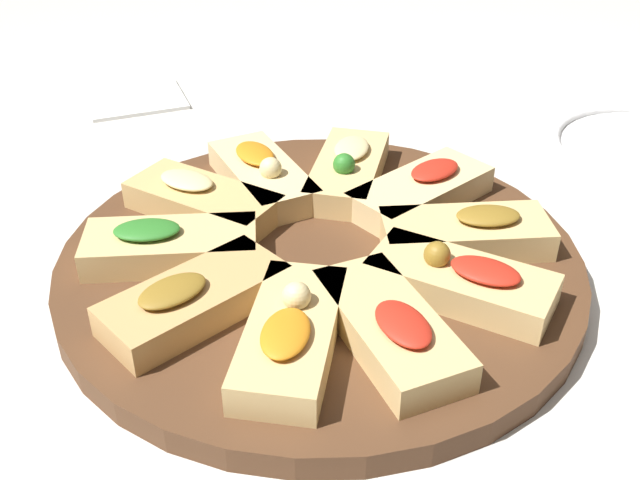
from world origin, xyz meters
name	(u,v)px	position (x,y,z in m)	size (l,w,h in m)	color
ground_plane	(320,273)	(0.00, 0.00, 0.00)	(3.00, 3.00, 0.00)	silver
serving_board	(320,263)	(0.00, 0.00, 0.01)	(0.39, 0.39, 0.02)	#51331E
focaccia_slice_0	(461,280)	(-0.04, 0.10, 0.03)	(0.09, 0.13, 0.04)	#DBB775
focaccia_slice_1	(467,232)	(-0.09, 0.07, 0.03)	(0.13, 0.12, 0.03)	#DBB775
focaccia_slice_2	(421,190)	(-0.11, 0.00, 0.03)	(0.12, 0.05, 0.03)	#E5C689
focaccia_slice_3	(348,170)	(-0.09, -0.06, 0.03)	(0.13, 0.12, 0.04)	#DBB775
focaccia_slice_4	(262,175)	(-0.03, -0.11, 0.03)	(0.08, 0.13, 0.04)	#E5C689
focaccia_slice_5	(202,200)	(0.03, -0.10, 0.03)	(0.09, 0.13, 0.03)	tan
focaccia_slice_6	(169,245)	(0.09, -0.07, 0.03)	(0.13, 0.12, 0.03)	#DBB775
focaccia_slice_7	(197,302)	(0.11, 0.00, 0.03)	(0.13, 0.06, 0.03)	tan
focaccia_slice_8	(291,334)	(0.08, 0.07, 0.03)	(0.13, 0.12, 0.04)	#DBB775
focaccia_slice_9	(390,327)	(0.03, 0.11, 0.03)	(0.09, 0.13, 0.03)	#DBB775
napkin_stack	(136,98)	(-0.06, -0.39, 0.00)	(0.10, 0.09, 0.01)	white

